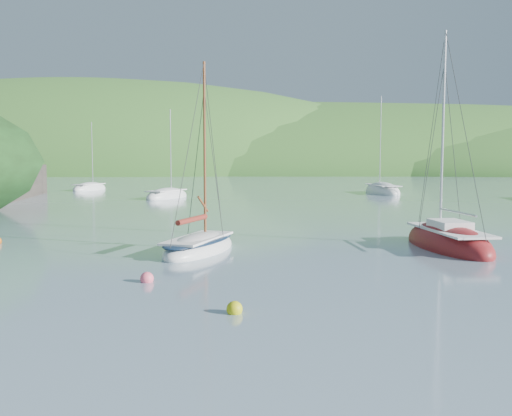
{
  "coord_description": "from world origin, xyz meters",
  "views": [
    {
      "loc": [
        0.66,
        -17.74,
        4.25
      ],
      "look_at": [
        0.03,
        8.0,
        2.01
      ],
      "focal_mm": 40.0,
      "sensor_mm": 36.0,
      "label": 1
    }
  ],
  "objects_px": {
    "distant_sloop_a": "(167,197)",
    "distant_sloop_b": "(382,192)",
    "daysailer_white": "(199,247)",
    "distant_sloop_c": "(90,189)",
    "sloop_red": "(448,244)"
  },
  "relations": [
    {
      "from": "daysailer_white",
      "to": "sloop_red",
      "type": "distance_m",
      "value": 11.78
    },
    {
      "from": "distant_sloop_a",
      "to": "daysailer_white",
      "type": "bearing_deg",
      "value": -57.06
    },
    {
      "from": "daysailer_white",
      "to": "distant_sloop_a",
      "type": "relative_size",
      "value": 0.9
    },
    {
      "from": "distant_sloop_c",
      "to": "distant_sloop_b",
      "type": "bearing_deg",
      "value": 4.8
    },
    {
      "from": "daysailer_white",
      "to": "sloop_red",
      "type": "bearing_deg",
      "value": 23.33
    },
    {
      "from": "daysailer_white",
      "to": "distant_sloop_c",
      "type": "xyz_separation_m",
      "value": [
        -20.99,
        50.09,
        -0.04
      ]
    },
    {
      "from": "distant_sloop_a",
      "to": "distant_sloop_b",
      "type": "bearing_deg",
      "value": 39.88
    },
    {
      "from": "daysailer_white",
      "to": "distant_sloop_b",
      "type": "height_order",
      "value": "distant_sloop_b"
    },
    {
      "from": "distant_sloop_a",
      "to": "distant_sloop_c",
      "type": "xyz_separation_m",
      "value": [
        -13.2,
        15.19,
        -0.01
      ]
    },
    {
      "from": "daysailer_white",
      "to": "distant_sloop_c",
      "type": "bearing_deg",
      "value": 129.49
    },
    {
      "from": "distant_sloop_a",
      "to": "sloop_red",
      "type": "bearing_deg",
      "value": -39.49
    },
    {
      "from": "distant_sloop_a",
      "to": "distant_sloop_b",
      "type": "height_order",
      "value": "distant_sloop_b"
    },
    {
      "from": "sloop_red",
      "to": "distant_sloop_c",
      "type": "height_order",
      "value": "sloop_red"
    },
    {
      "from": "distant_sloop_b",
      "to": "distant_sloop_c",
      "type": "bearing_deg",
      "value": 163.33
    },
    {
      "from": "daysailer_white",
      "to": "distant_sloop_a",
      "type": "xyz_separation_m",
      "value": [
        -7.78,
        34.91,
        -0.04
      ]
    }
  ]
}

